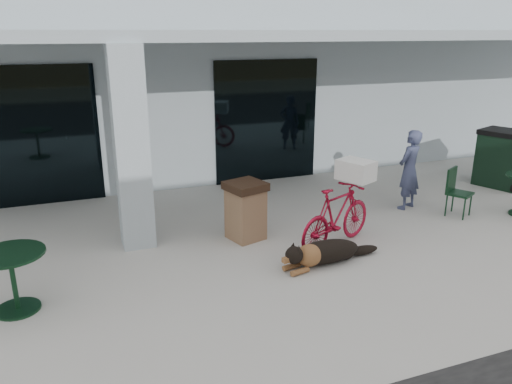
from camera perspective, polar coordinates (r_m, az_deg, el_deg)
name	(u,v)px	position (r m, az deg, el deg)	size (l,w,h in m)	color
ground	(280,294)	(6.68, 2.77, -11.54)	(80.00, 80.00, 0.00)	#AAA9A1
building	(156,71)	(14.06, -11.37, 13.38)	(22.00, 7.00, 4.50)	#A3B0B9
storefront_glass_left	(23,138)	(10.51, -25.11, 5.64)	(2.80, 0.06, 2.70)	black
storefront_glass_right	(266,122)	(11.27, 1.21, 8.05)	(2.40, 0.06, 2.70)	black
column	(131,150)	(7.86, -14.05, 4.71)	(0.50, 0.50, 3.12)	#A3B0B9
overhang	(201,35)	(9.23, -6.25, 17.37)	(22.00, 2.80, 0.18)	#A3B0B9
bicycle	(337,216)	(7.94, 9.20, -2.78)	(0.48, 1.69, 1.01)	maroon
laundry_basket	(356,170)	(8.09, 11.34, 2.46)	(0.54, 0.40, 0.32)	white
dog	(326,251)	(7.46, 7.99, -6.64)	(1.24, 0.41, 0.41)	black
cafe_table_near	(14,282)	(6.81, -25.95, -9.22)	(0.82, 0.82, 0.77)	#12341D
cafe_chair_far_a	(460,193)	(9.91, 22.27, -0.09)	(0.40, 0.44, 0.89)	#12341D
person	(409,170)	(9.93, 17.11, 2.44)	(0.56, 0.37, 1.54)	#394061
trash_receptacle	(246,211)	(8.15, -1.19, -2.15)	(0.57, 0.57, 0.97)	brown
wheeled_bin	(503,158)	(12.22, 26.35, 3.46)	(0.77, 0.97, 1.24)	black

